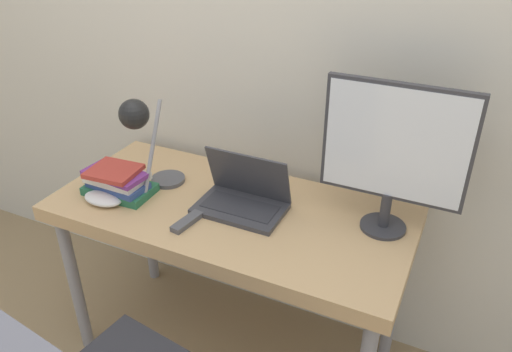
# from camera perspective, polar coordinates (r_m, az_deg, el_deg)

# --- Properties ---
(wall_back) EXTENTS (8.00, 0.05, 2.60)m
(wall_back) POSITION_cam_1_polar(r_m,az_deg,el_deg) (1.96, 1.97, 15.51)
(wall_back) COLOR beige
(wall_back) RESTS_ON ground_plane
(desk) EXTENTS (1.34, 0.63, 0.76)m
(desk) POSITION_cam_1_polar(r_m,az_deg,el_deg) (1.91, -2.94, -5.47)
(desk) COLOR tan
(desk) RESTS_ON ground_plane
(laptop) EXTENTS (0.32, 0.21, 0.21)m
(laptop) POSITION_cam_1_polar(r_m,az_deg,el_deg) (1.84, -1.52, -2.44)
(laptop) COLOR #38383D
(laptop) RESTS_ON desk
(monitor) EXTENTS (0.47, 0.16, 0.53)m
(monitor) POSITION_cam_1_polar(r_m,az_deg,el_deg) (1.66, 15.56, 2.86)
(monitor) COLOR #333338
(monitor) RESTS_ON desk
(desk_lamp) EXTENTS (0.14, 0.28, 0.41)m
(desk_lamp) POSITION_cam_1_polar(r_m,az_deg,el_deg) (1.85, -12.88, 5.18)
(desk_lamp) COLOR #4C4C51
(desk_lamp) RESTS_ON desk
(book_stack) EXTENTS (0.26, 0.19, 0.12)m
(book_stack) POSITION_cam_1_polar(r_m,az_deg,el_deg) (1.99, -15.54, -0.60)
(book_stack) COLOR #286B47
(book_stack) RESTS_ON desk
(tv_remote) EXTENTS (0.06, 0.14, 0.02)m
(tv_remote) POSITION_cam_1_polar(r_m,az_deg,el_deg) (1.79, -7.89, -5.20)
(tv_remote) COLOR #4C4C51
(tv_remote) RESTS_ON desk
(game_controller) EXTENTS (0.16, 0.10, 0.04)m
(game_controller) POSITION_cam_1_polar(r_m,az_deg,el_deg) (1.97, -17.07, -2.46)
(game_controller) COLOR white
(game_controller) RESTS_ON desk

